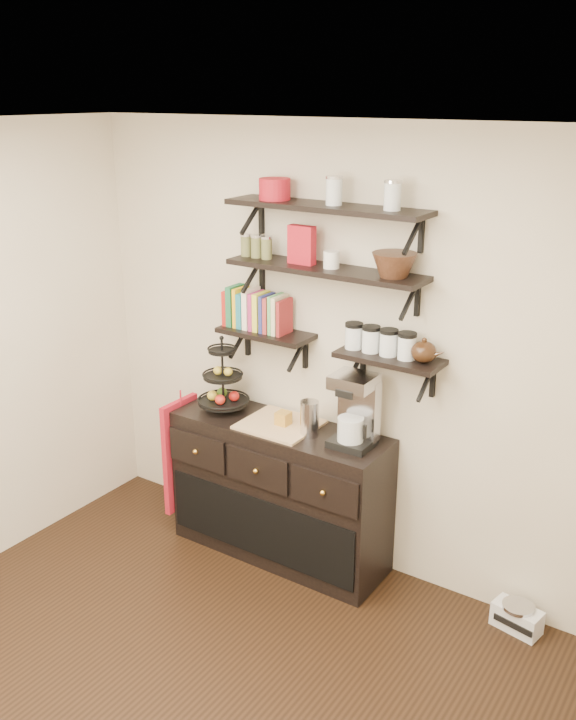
{
  "coord_description": "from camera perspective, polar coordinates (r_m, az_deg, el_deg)",
  "views": [
    {
      "loc": [
        2.16,
        -2.0,
        2.84
      ],
      "look_at": [
        0.06,
        1.15,
        1.49
      ],
      "focal_mm": 38.0,
      "sensor_mm": 36.0,
      "label": 1
    }
  ],
  "objects": [
    {
      "name": "radio",
      "position": [
        4.64,
        16.76,
        -17.94
      ],
      "size": [
        0.29,
        0.21,
        0.16
      ],
      "rotation": [
        0.0,
        0.0,
        -0.19
      ],
      "color": "silver",
      "rests_on": "floor"
    },
    {
      "name": "walnut_bowl",
      "position": [
        4.1,
        7.95,
        7.06
      ],
      "size": [
        0.24,
        0.24,
        0.13
      ],
      "primitive_type": null,
      "color": "black",
      "rests_on": "shelf_mid"
    },
    {
      "name": "shelf_mid",
      "position": [
        4.32,
        2.79,
        6.73
      ],
      "size": [
        1.2,
        0.27,
        0.23
      ],
      "color": "black",
      "rests_on": "back_wall"
    },
    {
      "name": "shelf_low_left",
      "position": [
        4.67,
        -1.63,
        1.96
      ],
      "size": [
        0.6,
        0.25,
        0.23
      ],
      "color": "black",
      "rests_on": "back_wall"
    },
    {
      "name": "candle",
      "position": [
        4.64,
        -0.36,
        -4.38
      ],
      "size": [
        0.08,
        0.08,
        0.08
      ],
      "primitive_type": "cube",
      "color": "#A97827",
      "rests_on": "sideboard"
    },
    {
      "name": "shelf_low_right",
      "position": [
        4.27,
        7.62,
        0.06
      ],
      "size": [
        0.6,
        0.25,
        0.23
      ],
      "color": "black",
      "rests_on": "back_wall"
    },
    {
      "name": "right_wall",
      "position": [
        2.53,
        18.62,
        -17.75
      ],
      "size": [
        0.02,
        3.5,
        2.7
      ],
      "primitive_type": "cube",
      "color": "beige",
      "rests_on": "ground"
    },
    {
      "name": "ramekins",
      "position": [
        4.28,
        3.27,
        7.51
      ],
      "size": [
        0.09,
        0.09,
        0.1
      ],
      "primitive_type": "cylinder",
      "color": "white",
      "rests_on": "shelf_mid"
    },
    {
      "name": "cookbooks",
      "position": [
        4.66,
        -2.19,
        3.68
      ],
      "size": [
        0.43,
        0.15,
        0.26
      ],
      "color": "#B51E16",
      "rests_on": "shelf_low_left"
    },
    {
      "name": "teapot",
      "position": [
        4.16,
        10.14,
        0.74
      ],
      "size": [
        0.2,
        0.16,
        0.14
      ],
      "primitive_type": null,
      "rotation": [
        0.0,
        0.0,
        -0.12
      ],
      "color": "black",
      "rests_on": "shelf_low_right"
    },
    {
      "name": "ceiling",
      "position": [
        2.95,
        -14.08,
        16.29
      ],
      "size": [
        3.5,
        3.5,
        0.02
      ],
      "primitive_type": "cube",
      "color": "white",
      "rests_on": "back_wall"
    },
    {
      "name": "coffee_maker",
      "position": [
        4.38,
        5.06,
        -3.82
      ],
      "size": [
        0.24,
        0.23,
        0.44
      ],
      "rotation": [
        0.0,
        0.0,
        0.02
      ],
      "color": "black",
      "rests_on": "sideboard"
    },
    {
      "name": "floor",
      "position": [
        4.09,
        -10.68,
        -24.84
      ],
      "size": [
        3.5,
        3.5,
        0.0
      ],
      "primitive_type": "plane",
      "color": "black",
      "rests_on": "ground"
    },
    {
      "name": "thermal_carafe",
      "position": [
        4.51,
        1.62,
        -4.41
      ],
      "size": [
        0.11,
        0.11,
        0.22
      ],
      "primitive_type": "cylinder",
      "color": "silver",
      "rests_on": "sideboard"
    },
    {
      "name": "back_wall",
      "position": [
        4.58,
        3.53,
        0.52
      ],
      "size": [
        3.5,
        0.02,
        2.7
      ],
      "primitive_type": "cube",
      "color": "beige",
      "rests_on": "ground"
    },
    {
      "name": "fruit_stand",
      "position": [
        4.85,
        -4.84,
        -1.96
      ],
      "size": [
        0.32,
        0.32,
        0.48
      ],
      "rotation": [
        0.0,
        0.0,
        -0.2
      ],
      "color": "black",
      "rests_on": "sideboard"
    },
    {
      "name": "sideboard",
      "position": [
        4.88,
        -0.61,
        -9.72
      ],
      "size": [
        1.4,
        0.5,
        0.92
      ],
      "color": "black",
      "rests_on": "floor"
    },
    {
      "name": "shelf_top",
      "position": [
        4.26,
        2.87,
        11.32
      ],
      "size": [
        1.2,
        0.27,
        0.23
      ],
      "color": "black",
      "rests_on": "back_wall"
    },
    {
      "name": "apron",
      "position": [
        5.17,
        -8.0,
        -6.96
      ],
      "size": [
        0.04,
        0.33,
        0.77
      ],
      "primitive_type": "cube",
      "color": "#A61125",
      "rests_on": "sideboard"
    },
    {
      "name": "glass_canisters",
      "position": [
        4.26,
        6.88,
        1.32
      ],
      "size": [
        0.43,
        0.1,
        0.13
      ],
      "color": "silver",
      "rests_on": "shelf_low_right"
    },
    {
      "name": "recipe_box",
      "position": [
        4.37,
        1.03,
        8.62
      ],
      "size": [
        0.16,
        0.06,
        0.22
      ],
      "primitive_type": "cube",
      "rotation": [
        0.0,
        0.0,
        -0.01
      ],
      "color": "#A4121F",
      "rests_on": "shelf_mid"
    },
    {
      "name": "red_pot",
      "position": [
        4.43,
        -1.01,
        12.68
      ],
      "size": [
        0.18,
        0.18,
        0.12
      ],
      "primitive_type": "cylinder",
      "color": "#A4121F",
      "rests_on": "shelf_top"
    }
  ]
}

